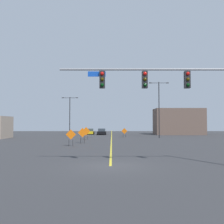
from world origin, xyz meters
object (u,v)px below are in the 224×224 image
Objects in this scene: street_lamp_mid_left at (159,106)px; car_black_near at (102,132)px; construction_sign_median_far at (83,133)px; construction_sign_right_shoulder at (86,132)px; street_lamp_mid_right at (70,113)px; construction_sign_left_lane at (125,132)px; construction_sign_right_lane at (71,135)px; traffic_signal_assembly at (169,87)px; car_yellow_distant at (90,132)px.

street_lamp_mid_left reaches higher than car_black_near.
street_lamp_mid_left reaches higher than construction_sign_median_far.
street_lamp_mid_right is at bearing 111.13° from construction_sign_right_shoulder.
construction_sign_median_far is at bearing -93.31° from car_black_near.
construction_sign_left_lane is 19.78m from construction_sign_right_lane.
street_lamp_mid_left reaches higher than traffic_signal_assembly.
construction_sign_left_lane is at bearing 47.01° from construction_sign_right_shoulder.
car_yellow_distant is (-0.56, 31.65, -0.59)m from construction_sign_right_lane.
construction_sign_right_lane reaches higher than construction_sign_left_lane.
street_lamp_mid_left is 4.95× the size of construction_sign_median_far.
traffic_signal_assembly is 30.34m from street_lamp_mid_left.
car_yellow_distant is 3.48m from car_black_near.
street_lamp_mid_left is at bearing 45.07° from construction_sign_median_far.
construction_sign_median_far is at bearing -134.93° from street_lamp_mid_left.
construction_sign_left_lane is 0.41× the size of car_yellow_distant.
car_black_near is at bearing 86.69° from construction_sign_median_far.
traffic_signal_assembly reaches higher than car_yellow_distant.
street_lamp_mid_left is at bearing -51.63° from car_black_near.
construction_sign_right_shoulder is at bearing -95.62° from car_black_near.
traffic_signal_assembly is 1.07× the size of street_lamp_mid_left.
traffic_signal_assembly is at bearing -99.21° from street_lamp_mid_left.
construction_sign_left_lane is at bearing 67.03° from construction_sign_median_far.
street_lamp_mid_left is 17.92m from car_black_near.
construction_sign_median_far is (4.81, -19.22, -3.43)m from street_lamp_mid_right.
construction_sign_right_shoulder is at bearing -159.55° from street_lamp_mid_left.
car_yellow_distant is (-7.54, 13.14, -0.44)m from construction_sign_left_lane.
construction_sign_median_far is 1.05× the size of construction_sign_right_lane.
car_black_near is (-4.63, 11.24, -0.41)m from construction_sign_left_lane.
construction_sign_right_shoulder is (4.51, -11.68, -3.46)m from street_lamp_mid_right.
street_lamp_mid_right reaches higher than construction_sign_median_far.
car_yellow_distant is at bearing 119.85° from construction_sign_left_lane.
construction_sign_right_shoulder is 1.17× the size of construction_sign_left_lane.
traffic_signal_assembly is 2.54× the size of car_black_near.
construction_sign_median_far is 4.18m from construction_sign_right_lane.
construction_sign_right_shoulder is (-7.59, 25.30, -3.61)m from traffic_signal_assembly.
construction_sign_right_shoulder is at bearing 87.19° from construction_sign_right_lane.
construction_sign_right_lane is 29.84m from car_black_near.
street_lamp_mid_left is 21.14m from car_yellow_distant.
traffic_signal_assembly is 32.42m from construction_sign_left_lane.
street_lamp_mid_left is 5.81× the size of construction_sign_left_lane.
street_lamp_mid_right is at bearing 108.13° from traffic_signal_assembly.
construction_sign_median_far is at bearing -112.97° from construction_sign_left_lane.
street_lamp_mid_left reaches higher than construction_sign_left_lane.
street_lamp_mid_left reaches higher than car_yellow_distant.
traffic_signal_assembly is at bearing -73.29° from construction_sign_right_shoulder.
construction_sign_right_lane is at bearing -94.52° from car_black_near.
traffic_signal_assembly is 19.53m from construction_sign_median_far.
construction_sign_right_lane is at bearing -102.00° from construction_sign_median_far.
street_lamp_mid_left is at bearing -22.52° from street_lamp_mid_right.
construction_sign_right_lane is (-13.02, -16.27, -4.53)m from street_lamp_mid_left.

